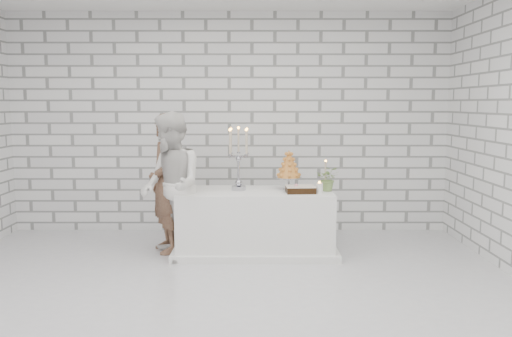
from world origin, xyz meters
name	(u,v)px	position (x,y,z in m)	size (l,w,h in m)	color
ground	(217,294)	(0.00, 0.00, 0.00)	(6.00, 5.00, 0.01)	silver
wall_back	(229,123)	(0.00, 2.50, 1.50)	(6.00, 0.01, 3.00)	white
wall_front	(171,167)	(0.00, -2.50, 1.50)	(6.00, 0.01, 3.00)	white
cake_table	(255,222)	(0.36, 1.37, 0.38)	(1.80, 0.80, 0.75)	white
groom	(166,183)	(-0.71, 1.43, 0.83)	(0.60, 0.40, 1.66)	brown
bride	(171,186)	(-0.60, 1.12, 0.84)	(0.82, 0.64, 1.68)	silver
candelabra	(239,159)	(0.16, 1.41, 1.13)	(0.30, 0.30, 0.75)	#A8A8B3
croquembouche	(289,170)	(0.75, 1.45, 0.99)	(0.31, 0.31, 0.48)	#B26929
chocolate_cake	(301,189)	(0.88, 1.22, 0.79)	(0.33, 0.24, 0.08)	black
pillar_candle	(319,188)	(1.09, 1.17, 0.81)	(0.08, 0.08, 0.12)	white
extra_taper	(325,175)	(1.21, 1.57, 0.91)	(0.06, 0.06, 0.32)	#C3B199
flowers	(328,179)	(1.21, 1.35, 0.90)	(0.26, 0.23, 0.29)	#5C843C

